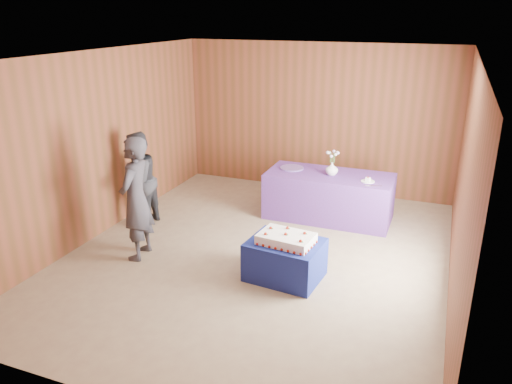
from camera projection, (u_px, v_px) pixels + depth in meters
The scene contains 13 objects.
ground at pixel (257, 256), 6.94m from camera, with size 6.00×6.00×0.00m, color gray.
room_shell at pixel (257, 128), 6.32m from camera, with size 5.04×6.04×2.72m.
cake_table at pixel (285, 260), 6.30m from camera, with size 0.90×0.70×0.50m, color navy.
serving_table at pixel (329, 196), 8.08m from camera, with size 2.00×0.90×0.75m, color #5A3593.
sheet_cake at pixel (286, 239), 6.15m from camera, with size 0.74×0.55×0.16m.
vase at pixel (332, 169), 7.89m from camera, with size 0.20×0.20×0.21m, color white.
flower_spray at pixel (333, 154), 7.81m from camera, with size 0.22×0.22×0.16m.
platter at pixel (292, 168), 8.24m from camera, with size 0.39×0.39×0.02m, color #684D9A.
plate at pixel (368, 181), 7.61m from camera, with size 0.20×0.20×0.01m, color white.
cake_slice at pixel (368, 179), 7.59m from camera, with size 0.08×0.07×0.08m.
knife at pixel (373, 186), 7.42m from camera, with size 0.26×0.02×0.00m, color #B9B9BE.
guest_left at pixel (136, 199), 6.65m from camera, with size 0.62×0.40×1.69m, color #34333C.
guest_right at pixel (138, 180), 7.66m from camera, with size 0.73×0.57×1.50m, color #2E3037.
Camera 1 is at (2.24, -5.79, 3.22)m, focal length 35.00 mm.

